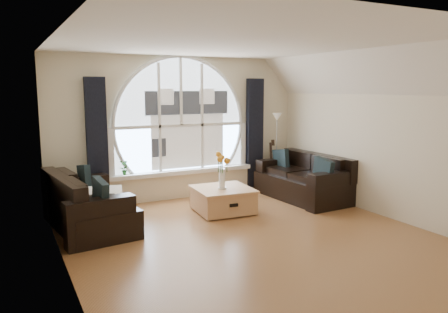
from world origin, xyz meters
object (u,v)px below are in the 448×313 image
sofa_left (89,202)px  vase_flowers (222,166)px  guitar (270,164)px  sofa_right (302,178)px  floor_lamp (276,151)px  coffee_chest (223,199)px  potted_plant (124,167)px

sofa_left → vase_flowers: (2.16, -0.19, 0.41)m
guitar → sofa_right: bearing=-66.2°
sofa_right → floor_lamp: floor_lamp is taller
vase_flowers → guitar: vase_flowers is taller
sofa_left → guitar: guitar is taller
sofa_left → floor_lamp: size_ratio=1.18×
sofa_right → coffee_chest: sofa_right is taller
sofa_right → floor_lamp: size_ratio=1.19×
sofa_right → potted_plant: bearing=157.5°
vase_flowers → potted_plant: vase_flowers is taller
guitar → potted_plant: bearing=-167.2°
guitar → potted_plant: (-3.02, 0.17, 0.17)m
guitar → coffee_chest: bearing=-130.7°
sofa_left → vase_flowers: 2.20m
sofa_left → guitar: (3.85, 0.95, 0.13)m
vase_flowers → guitar: (1.69, 1.14, -0.28)m
floor_lamp → guitar: size_ratio=1.51×
vase_flowers → floor_lamp: floor_lamp is taller
coffee_chest → guitar: 1.99m
sofa_left → guitar: size_ratio=1.78×
potted_plant → vase_flowers: bearing=-44.6°
vase_flowers → guitar: 2.06m
sofa_right → coffee_chest: bearing=-178.8°
sofa_left → potted_plant: (0.83, 1.12, 0.30)m
floor_lamp → guitar: bearing=167.9°
sofa_left → sofa_right: 3.98m
coffee_chest → vase_flowers: size_ratio=1.34×
sofa_right → potted_plant: (-3.15, 1.12, 0.30)m
sofa_left → vase_flowers: size_ratio=2.69×
sofa_left → potted_plant: potted_plant is taller
potted_plant → guitar: bearing=-3.3°
sofa_right → sofa_left: bearing=177.1°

